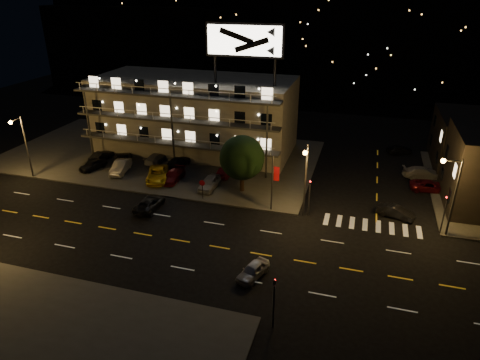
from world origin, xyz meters
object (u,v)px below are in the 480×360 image
(lot_car_2, at_px, (158,174))
(lot_car_7, at_px, (157,158))
(lot_car_4, at_px, (209,183))
(side_car_0, at_px, (396,212))
(tree, at_px, (242,159))
(road_car_east, at_px, (253,270))
(road_car_west, at_px, (150,203))

(lot_car_2, height_order, lot_car_7, lot_car_2)
(lot_car_2, xyz_separation_m, lot_car_7, (-2.83, 5.27, -0.11))
(lot_car_4, bearing_deg, side_car_0, -0.30)
(tree, distance_m, side_car_0, 17.68)
(tree, bearing_deg, lot_car_2, -179.26)
(lot_car_2, bearing_deg, road_car_east, -63.04)
(tree, bearing_deg, lot_car_4, -172.01)
(side_car_0, bearing_deg, lot_car_4, 106.37)
(tree, distance_m, lot_car_4, 5.08)
(lot_car_7, bearing_deg, road_car_west, 117.64)
(lot_car_7, distance_m, road_car_west, 13.17)
(road_car_east, distance_m, road_car_west, 16.21)
(lot_car_4, height_order, road_car_west, lot_car_4)
(road_car_west, bearing_deg, lot_car_4, -125.78)
(lot_car_2, bearing_deg, lot_car_7, 97.92)
(lot_car_2, relative_size, road_car_west, 1.17)
(tree, distance_m, road_car_east, 16.62)
(tree, bearing_deg, road_car_east, -70.13)
(side_car_0, bearing_deg, tree, 104.18)
(lot_car_4, xyz_separation_m, road_car_east, (9.34, -14.73, -0.26))
(tree, relative_size, lot_car_7, 1.55)
(lot_car_4, distance_m, road_car_west, 7.87)
(side_car_0, height_order, road_car_east, side_car_0)
(lot_car_7, bearing_deg, lot_car_2, 122.28)
(lot_car_4, relative_size, road_car_west, 0.92)
(road_car_east, bearing_deg, road_car_west, 167.37)
(lot_car_4, xyz_separation_m, road_car_west, (-4.57, -6.40, -0.23))
(lot_car_4, xyz_separation_m, lot_car_7, (-9.82, 5.67, -0.09))
(tree, bearing_deg, lot_car_7, 159.39)
(lot_car_4, distance_m, side_car_0, 21.12)
(lot_car_4, bearing_deg, road_car_west, -123.94)
(lot_car_2, distance_m, road_car_west, 7.22)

